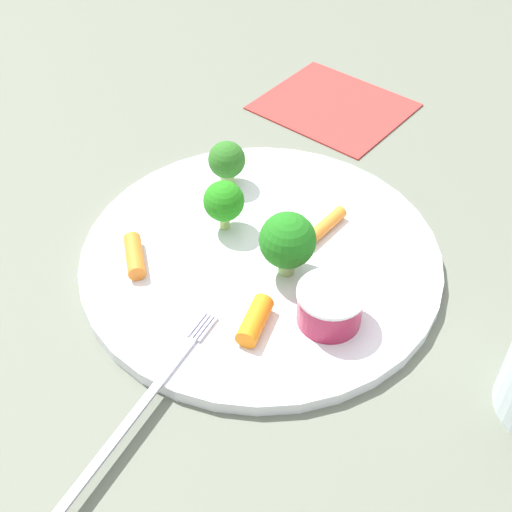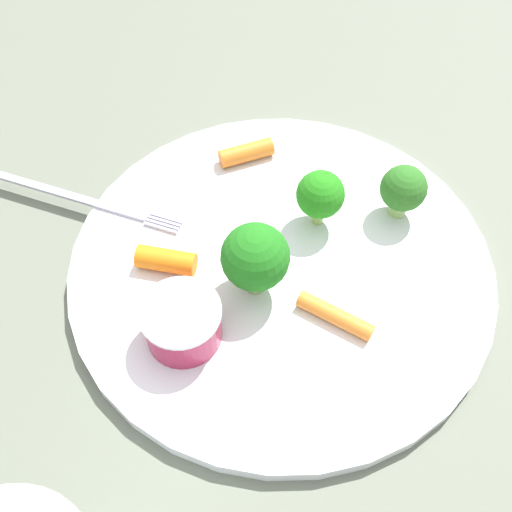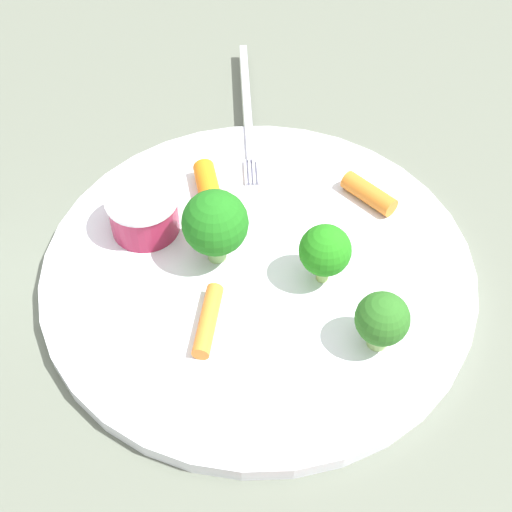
% 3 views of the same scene
% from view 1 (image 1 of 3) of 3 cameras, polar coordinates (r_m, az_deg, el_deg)
% --- Properties ---
extents(ground_plane, '(2.40, 2.40, 0.00)m').
position_cam_1_polar(ground_plane, '(0.61, 0.40, -0.57)').
color(ground_plane, '#5E6558').
extents(plate, '(0.31, 0.31, 0.01)m').
position_cam_1_polar(plate, '(0.61, 0.40, -0.16)').
color(plate, white).
rests_on(plate, ground_plane).
extents(sauce_cup, '(0.05, 0.05, 0.03)m').
position_cam_1_polar(sauce_cup, '(0.54, 6.12, -4.12)').
color(sauce_cup, '#9B2040').
rests_on(sauce_cup, plate).
extents(broccoli_floret_0, '(0.04, 0.04, 0.05)m').
position_cam_1_polar(broccoli_floret_0, '(0.66, -2.43, 7.87)').
color(broccoli_floret_0, '#97BE6E').
rests_on(broccoli_floret_0, plate).
extents(broccoli_floret_1, '(0.05, 0.05, 0.06)m').
position_cam_1_polar(broccoli_floret_1, '(0.56, 2.70, 1.29)').
color(broccoli_floret_1, '#83AE65').
rests_on(broccoli_floret_1, plate).
extents(broccoli_floret_2, '(0.04, 0.04, 0.05)m').
position_cam_1_polar(broccoli_floret_2, '(0.61, -2.96, 4.35)').
color(broccoli_floret_2, '#9ABC66').
rests_on(broccoli_floret_2, plate).
extents(carrot_stick_0, '(0.05, 0.03, 0.02)m').
position_cam_1_polar(carrot_stick_0, '(0.54, -0.10, -5.35)').
color(carrot_stick_0, orange).
rests_on(carrot_stick_0, plate).
extents(carrot_stick_1, '(0.06, 0.02, 0.01)m').
position_cam_1_polar(carrot_stick_1, '(0.62, 5.63, 2.41)').
color(carrot_stick_1, orange).
rests_on(carrot_stick_1, plate).
extents(carrot_stick_2, '(0.04, 0.05, 0.02)m').
position_cam_1_polar(carrot_stick_2, '(0.60, -10.01, 0.01)').
color(carrot_stick_2, orange).
rests_on(carrot_stick_2, plate).
extents(fork, '(0.19, 0.07, 0.00)m').
position_cam_1_polar(fork, '(0.51, -9.23, -11.85)').
color(fork, '#ACABC3').
rests_on(fork, plate).
extents(napkin, '(0.15, 0.17, 0.00)m').
position_cam_1_polar(napkin, '(0.81, 6.43, 12.22)').
color(napkin, '#A9322F').
rests_on(napkin, ground_plane).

